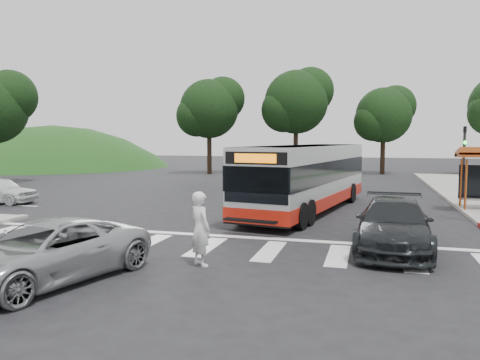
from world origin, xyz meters
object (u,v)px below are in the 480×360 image
(transit_bus, at_px, (307,178))
(silver_suv_south, at_px, (46,252))
(pedestrian, at_px, (200,229))
(dark_sedan, at_px, (394,225))

(transit_bus, distance_m, silver_suv_south, 13.27)
(pedestrian, xyz_separation_m, silver_suv_south, (-2.97, -2.29, -0.27))
(transit_bus, bearing_deg, silver_suv_south, -99.21)
(transit_bus, relative_size, silver_suv_south, 2.30)
(pedestrian, distance_m, dark_sedan, 5.93)
(dark_sedan, bearing_deg, silver_suv_south, -142.93)
(silver_suv_south, bearing_deg, dark_sedan, 50.06)
(transit_bus, xyz_separation_m, pedestrian, (-1.49, -10.18, -0.53))
(transit_bus, bearing_deg, pedestrian, -87.86)
(transit_bus, height_order, dark_sedan, transit_bus)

